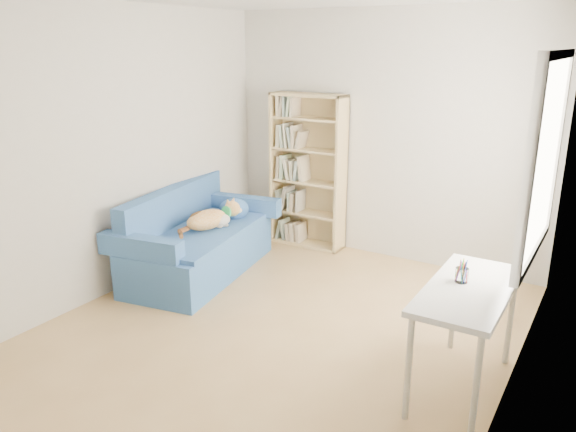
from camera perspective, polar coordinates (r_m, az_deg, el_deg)
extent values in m
plane|color=#A8814C|center=(4.73, -0.57, -11.23)|extent=(4.00, 4.00, 0.00)
cube|color=silver|center=(6.02, 9.62, 7.89)|extent=(3.50, 0.04, 2.60)
cube|color=silver|center=(2.85, -22.56, -3.73)|extent=(3.50, 0.04, 2.60)
cube|color=silver|center=(5.38, -16.72, 6.31)|extent=(0.04, 4.00, 2.60)
cube|color=silver|center=(3.68, 23.17, 0.78)|extent=(0.04, 4.00, 2.60)
cube|color=white|center=(4.22, 24.74, 5.36)|extent=(0.01, 1.20, 1.30)
cube|color=navy|center=(5.76, -8.91, -3.71)|extent=(1.10, 1.84, 0.43)
cube|color=navy|center=(5.83, -11.60, 0.86)|extent=(0.45, 1.73, 0.42)
cube|color=navy|center=(6.24, -4.39, 1.15)|extent=(0.83, 0.29, 0.19)
cube|color=navy|center=(5.12, -14.75, -3.06)|extent=(0.83, 0.29, 0.19)
cube|color=navy|center=(5.67, -8.86, -1.52)|extent=(1.06, 1.70, 0.05)
ellipsoid|color=#2D5894|center=(6.00, -5.53, 0.66)|extent=(0.31, 0.34, 0.23)
ellipsoid|color=#C56C16|center=(5.62, -8.26, -0.38)|extent=(0.33, 0.50, 0.19)
ellipsoid|color=silver|center=(5.68, -6.88, -0.35)|extent=(0.18, 0.22, 0.12)
ellipsoid|color=#38200F|center=(5.59, -8.90, -0.04)|extent=(0.18, 0.25, 0.09)
sphere|color=#C56C16|center=(5.84, -6.04, 0.84)|extent=(0.17, 0.17, 0.17)
cone|color=#C56C16|center=(5.86, -6.01, 1.70)|extent=(0.07, 0.08, 0.08)
cone|color=#C56C16|center=(5.80, -6.47, 1.52)|extent=(0.07, 0.08, 0.08)
cylinder|color=#24B45E|center=(5.79, -6.58, 0.44)|extent=(0.13, 0.06, 0.13)
cylinder|color=#38200F|center=(5.45, -10.20, -1.45)|extent=(0.08, 0.19, 0.06)
cube|color=tan|center=(6.52, -1.18, 4.93)|extent=(0.03, 0.27, 1.73)
cube|color=tan|center=(6.13, 5.41, 4.05)|extent=(0.03, 0.27, 1.73)
cube|color=tan|center=(6.18, 2.10, 12.20)|extent=(0.86, 0.27, 0.03)
cube|color=tan|center=(6.55, 1.94, -2.74)|extent=(0.86, 0.27, 0.03)
cube|color=tan|center=(6.42, 2.56, 4.72)|extent=(0.86, 0.02, 1.73)
cube|color=white|center=(3.82, 17.91, -7.16)|extent=(0.50, 1.10, 0.04)
cylinder|color=silver|center=(4.39, 21.66, -9.69)|extent=(0.04, 0.04, 0.71)
cylinder|color=silver|center=(3.53, 18.55, -16.31)|extent=(0.04, 0.04, 0.71)
cylinder|color=silver|center=(4.46, 16.53, -8.73)|extent=(0.04, 0.04, 0.71)
cylinder|color=silver|center=(3.61, 12.13, -14.90)|extent=(0.04, 0.04, 0.71)
cylinder|color=white|center=(3.86, 17.23, -5.76)|extent=(0.09, 0.09, 0.10)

